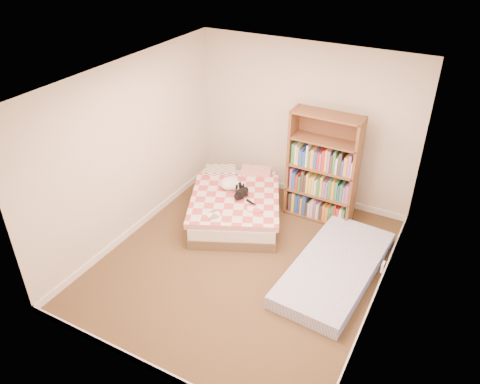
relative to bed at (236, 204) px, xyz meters
The scene contains 6 objects.
room 1.48m from the bed, 56.36° to the right, with size 3.51×4.01×2.51m.
bed is the anchor object (origin of this frame).
bookshelf 1.33m from the bed, 28.17° to the left, with size 1.02×0.35×1.69m.
floor_mattress 1.87m from the bed, 18.11° to the right, with size 0.93×2.06×0.19m, color #6774AC.
black_cat 0.30m from the bed, 19.87° to the right, with size 0.35×0.59×0.13m.
white_dog 0.33m from the bed, 158.20° to the left, with size 0.39×0.41×0.16m.
Camera 1 is at (2.28, -4.33, 4.10)m, focal length 35.00 mm.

